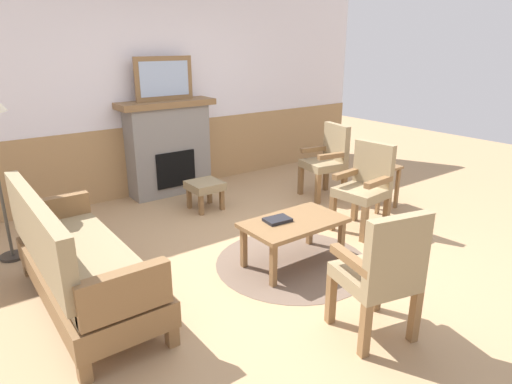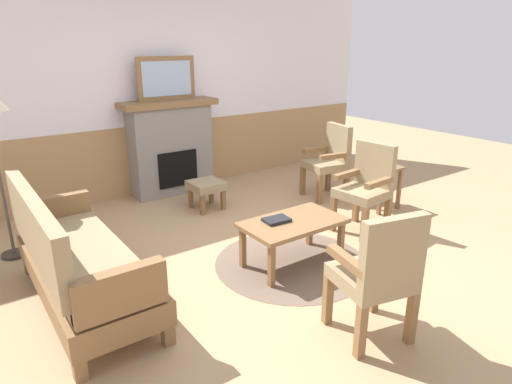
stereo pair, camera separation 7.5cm
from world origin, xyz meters
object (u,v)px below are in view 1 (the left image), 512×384
Objects in this scene: book_on_table at (277,220)px; armchair_by_window_left at (366,183)px; armchair_near_fireplace at (328,158)px; couch at (79,263)px; footstool at (205,187)px; framed_picture at (164,79)px; coffee_table at (294,226)px; armchair_front_left at (382,270)px; fireplace at (169,147)px; side_table at (378,174)px.

book_on_table is 0.24× the size of armchair_by_window_left.
couch is at bearing -167.38° from armchair_near_fireplace.
framed_picture is at bearing 93.91° from footstool.
armchair_front_left reaches higher than coffee_table.
fireplace reaches higher than armchair_near_fireplace.
framed_picture is at bearing 85.87° from armchair_front_left.
couch is 1.73m from book_on_table.
fireplace is at bearing 139.66° from armchair_near_fireplace.
fireplace is at bearing 93.91° from footstool.
fireplace is 3.25× the size of footstool.
armchair_front_left reaches higher than footstool.
footstool is 1.70m from armchair_near_fireplace.
side_table is at bearing -48.41° from framed_picture.
coffee_table is 1.75× the size of side_table.
framed_picture is 2.39m from armchair_near_fireplace.
armchair_near_fireplace is 1.00× the size of armchair_front_left.
footstool is 0.73× the size of side_table.
fireplace is 3.83m from armchair_front_left.
armchair_front_left is (-0.28, -3.81, -1.02)m from framed_picture.
framed_picture is 1.53m from footstool.
side_table is at bearing 28.73° from armchair_by_window_left.
side_table reaches higher than footstool.
fireplace is 2.72m from armchair_by_window_left.
coffee_table is 1.19m from armchair_by_window_left.
armchair_front_left is (1.57, -1.63, 0.14)m from couch.
couch is at bearing 166.83° from coffee_table.
framed_picture is 2.90m from armchair_by_window_left.
framed_picture reaches higher than coffee_table.
framed_picture is at bearing 90.00° from fireplace.
armchair_by_window_left and armchair_front_left have the same top height.
armchair_front_left is at bearing -94.13° from framed_picture.
book_on_table is at bearing -147.77° from armchair_near_fireplace.
couch is 1.88× the size of coffee_table.
fireplace reaches higher than book_on_table.
fireplace is 2.87m from couch.
armchair_by_window_left is at bearing -64.72° from fireplace.
framed_picture is 3.96m from armchair_front_left.
framed_picture is 3.08m from couch.
armchair_front_left is at bearing -95.60° from book_on_table.
armchair_near_fireplace reaches higher than footstool.
armchair_front_left is 1.78× the size of side_table.
armchair_front_left reaches higher than book_on_table.
framed_picture reaches higher than side_table.
fireplace is 2.62m from coffee_table.
framed_picture is at bearing 49.79° from couch.
framed_picture is 0.82× the size of armchair_near_fireplace.
coffee_table is (-0.01, -2.61, -1.17)m from framed_picture.
armchair_near_fireplace is at bearing 12.62° from couch.
coffee_table is (-0.01, -2.61, -0.27)m from fireplace.
armchair_near_fireplace is at bearing -19.06° from footstool.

